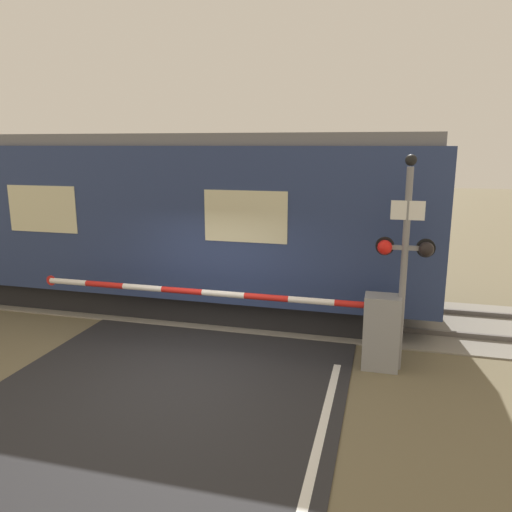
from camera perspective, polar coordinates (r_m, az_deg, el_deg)
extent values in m
plane|color=#6B6047|center=(8.59, -8.44, -13.28)|extent=(80.00, 80.00, 0.00)
cube|color=gray|center=(11.74, -1.50, -5.87)|extent=(36.00, 3.20, 0.03)
cube|color=#595451|center=(11.06, -2.56, -6.68)|extent=(36.00, 0.08, 0.10)
cube|color=#595451|center=(12.37, -0.57, -4.56)|extent=(36.00, 0.08, 0.10)
cube|color=black|center=(13.30, -18.31, -3.01)|extent=(15.13, 2.68, 0.60)
cube|color=navy|center=(12.94, -18.88, 4.93)|extent=(16.45, 3.15, 3.11)
cube|color=slate|center=(12.85, -19.42, 12.35)|extent=(16.12, 2.90, 0.24)
cube|color=beige|center=(9.56, -1.23, 4.52)|extent=(1.64, 0.02, 1.00)
cube|color=beige|center=(11.64, -23.25, 4.96)|extent=(1.64, 0.02, 1.00)
cube|color=gray|center=(8.76, 14.14, -8.44)|extent=(0.60, 0.44, 1.28)
cylinder|color=gray|center=(8.61, 14.30, -5.62)|extent=(0.16, 0.16, 0.18)
cylinder|color=red|center=(8.62, 11.63, -5.46)|extent=(0.80, 0.11, 0.11)
cylinder|color=white|center=(8.69, 6.34, -5.12)|extent=(0.80, 0.11, 0.11)
cylinder|color=red|center=(8.84, 1.18, -4.75)|extent=(0.80, 0.11, 0.11)
cylinder|color=white|center=(9.05, -3.77, -4.35)|extent=(0.80, 0.11, 0.11)
cylinder|color=red|center=(9.33, -8.45, -3.95)|extent=(0.80, 0.11, 0.11)
cylinder|color=white|center=(9.66, -12.82, -3.54)|extent=(0.80, 0.11, 0.11)
cylinder|color=red|center=(10.05, -16.88, -3.15)|extent=(0.80, 0.11, 0.11)
cylinder|color=white|center=(10.49, -20.62, -2.78)|extent=(0.80, 0.11, 0.11)
cylinder|color=red|center=(10.72, -22.37, -2.60)|extent=(0.20, 0.02, 0.20)
cylinder|color=gray|center=(8.49, 16.51, -1.78)|extent=(0.11, 0.11, 3.40)
cube|color=gray|center=(8.40, 16.69, 0.91)|extent=(0.76, 0.07, 0.07)
sphere|color=red|center=(8.35, 14.50, 0.97)|extent=(0.24, 0.24, 0.24)
sphere|color=black|center=(8.37, 18.88, 0.72)|extent=(0.24, 0.24, 0.24)
cylinder|color=black|center=(8.45, 14.51, 1.11)|extent=(0.30, 0.06, 0.30)
cylinder|color=black|center=(8.48, 18.84, 0.87)|extent=(0.30, 0.06, 0.30)
cube|color=white|center=(8.26, 16.96, 5.01)|extent=(0.52, 0.02, 0.30)
sphere|color=black|center=(8.25, 17.30, 10.42)|extent=(0.18, 0.18, 0.18)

